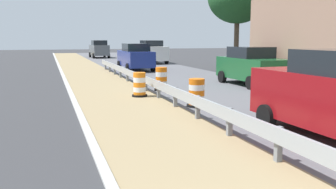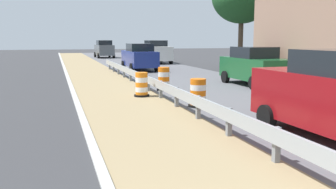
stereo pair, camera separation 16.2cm
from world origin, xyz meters
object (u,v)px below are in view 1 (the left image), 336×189
(car_trailing_near_lane, at_px, (252,66))
(car_trailing_far_lane, at_px, (99,49))
(traffic_barrel_mid, at_px, (161,80))
(car_lead_near_lane, at_px, (135,57))
(traffic_barrel_far, at_px, (140,86))
(car_mid_far_lane, at_px, (152,52))
(traffic_barrel_close, at_px, (197,94))

(car_trailing_near_lane, bearing_deg, car_trailing_far_lane, -173.37)
(traffic_barrel_mid, height_order, car_lead_near_lane, car_lead_near_lane)
(traffic_barrel_far, height_order, car_mid_far_lane, car_mid_far_lane)
(car_lead_near_lane, height_order, car_trailing_near_lane, car_lead_near_lane)
(car_trailing_near_lane, relative_size, car_mid_far_lane, 0.94)
(car_lead_near_lane, bearing_deg, traffic_barrel_close, 174.63)
(traffic_barrel_far, distance_m, car_lead_near_lane, 12.65)
(car_lead_near_lane, relative_size, car_trailing_far_lane, 1.11)
(traffic_barrel_close, distance_m, car_lead_near_lane, 15.23)
(traffic_barrel_close, xyz_separation_m, car_trailing_near_lane, (4.99, 4.73, 0.54))
(traffic_barrel_far, relative_size, car_mid_far_lane, 0.21)
(car_trailing_near_lane, bearing_deg, car_lead_near_lane, -161.57)
(traffic_barrel_far, relative_size, car_trailing_near_lane, 0.23)
(traffic_barrel_far, height_order, car_trailing_far_lane, car_trailing_far_lane)
(traffic_barrel_far, height_order, car_lead_near_lane, car_lead_near_lane)
(traffic_barrel_close, xyz_separation_m, traffic_barrel_far, (-1.37, 2.82, 0.01))
(traffic_barrel_close, bearing_deg, traffic_barrel_mid, 89.79)
(traffic_barrel_mid, bearing_deg, car_mid_far_lane, 75.72)
(traffic_barrel_mid, height_order, car_mid_far_lane, car_mid_far_lane)
(traffic_barrel_close, height_order, car_trailing_far_lane, car_trailing_far_lane)
(car_mid_far_lane, distance_m, car_trailing_far_lane, 11.93)
(traffic_barrel_far, height_order, car_trailing_near_lane, car_trailing_near_lane)
(traffic_barrel_mid, distance_m, car_trailing_near_lane, 5.02)
(traffic_barrel_far, xyz_separation_m, car_trailing_far_lane, (2.49, 31.05, 0.61))
(car_lead_near_lane, relative_size, car_trailing_near_lane, 1.08)
(traffic_barrel_mid, distance_m, car_trailing_far_lane, 29.62)
(car_trailing_near_lane, xyz_separation_m, car_mid_far_lane, (-0.35, 17.74, 0.11))
(traffic_barrel_close, distance_m, car_trailing_far_lane, 33.89)
(traffic_barrel_close, bearing_deg, car_lead_near_lane, 85.01)
(traffic_barrel_far, bearing_deg, car_trailing_far_lane, 85.41)
(car_trailing_near_lane, bearing_deg, traffic_barrel_close, -47.47)
(traffic_barrel_far, xyz_separation_m, car_trailing_near_lane, (6.36, 1.91, 0.53))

